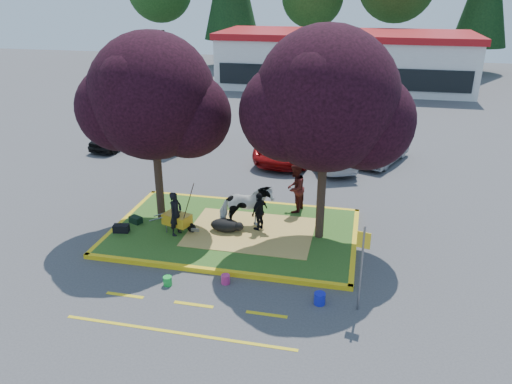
% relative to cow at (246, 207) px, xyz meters
% --- Properties ---
extents(ground, '(90.00, 90.00, 0.00)m').
position_rel_cow_xyz_m(ground, '(-0.36, -0.34, -0.91)').
color(ground, '#424244').
rests_on(ground, ground).
extents(median_island, '(8.00, 5.00, 0.15)m').
position_rel_cow_xyz_m(median_island, '(-0.36, -0.34, -0.83)').
color(median_island, '#2B5B1C').
rests_on(median_island, ground).
extents(curb_near, '(8.30, 0.16, 0.15)m').
position_rel_cow_xyz_m(curb_near, '(-0.36, -2.92, -0.83)').
color(curb_near, yellow).
rests_on(curb_near, ground).
extents(curb_far, '(8.30, 0.16, 0.15)m').
position_rel_cow_xyz_m(curb_far, '(-0.36, 2.24, -0.83)').
color(curb_far, yellow).
rests_on(curb_far, ground).
extents(curb_left, '(0.16, 5.30, 0.15)m').
position_rel_cow_xyz_m(curb_left, '(-4.44, -0.34, -0.83)').
color(curb_left, yellow).
rests_on(curb_left, ground).
extents(curb_right, '(0.16, 5.30, 0.15)m').
position_rel_cow_xyz_m(curb_right, '(3.72, -0.34, -0.83)').
color(curb_right, yellow).
rests_on(curb_right, ground).
extents(straw_bedding, '(4.20, 3.00, 0.01)m').
position_rel_cow_xyz_m(straw_bedding, '(0.24, -0.34, -0.75)').
color(straw_bedding, '#E5C05E').
rests_on(straw_bedding, median_island).
extents(tree_purple_left, '(5.06, 4.20, 6.51)m').
position_rel_cow_xyz_m(tree_purple_left, '(-3.14, 0.04, 3.45)').
color(tree_purple_left, black).
rests_on(tree_purple_left, median_island).
extents(tree_purple_right, '(5.30, 4.40, 6.82)m').
position_rel_cow_xyz_m(tree_purple_right, '(2.56, -0.16, 3.65)').
color(tree_purple_right, black).
rests_on(tree_purple_right, median_island).
extents(fire_lane_stripe_a, '(1.10, 0.12, 0.01)m').
position_rel_cow_xyz_m(fire_lane_stripe_a, '(-2.36, -4.54, -0.91)').
color(fire_lane_stripe_a, yellow).
rests_on(fire_lane_stripe_a, ground).
extents(fire_lane_stripe_b, '(1.10, 0.12, 0.01)m').
position_rel_cow_xyz_m(fire_lane_stripe_b, '(-0.36, -4.54, -0.91)').
color(fire_lane_stripe_b, yellow).
rests_on(fire_lane_stripe_b, ground).
extents(fire_lane_stripe_c, '(1.10, 0.12, 0.01)m').
position_rel_cow_xyz_m(fire_lane_stripe_c, '(1.64, -4.54, -0.91)').
color(fire_lane_stripe_c, yellow).
rests_on(fire_lane_stripe_c, ground).
extents(fire_lane_long, '(6.00, 0.10, 0.01)m').
position_rel_cow_xyz_m(fire_lane_long, '(-0.36, -5.74, -0.91)').
color(fire_lane_long, yellow).
rests_on(fire_lane_long, ground).
extents(retail_building, '(20.40, 8.40, 4.40)m').
position_rel_cow_xyz_m(retail_building, '(1.64, 27.64, 1.34)').
color(retail_building, silver).
rests_on(retail_building, ground).
extents(cow, '(1.98, 1.50, 1.52)m').
position_rel_cow_xyz_m(cow, '(0.00, 0.00, 0.00)').
color(cow, silver).
rests_on(cow, median_island).
extents(calf, '(1.08, 0.69, 0.44)m').
position_rel_cow_xyz_m(calf, '(-0.62, -0.48, -0.54)').
color(calf, black).
rests_on(calf, median_island).
extents(handler, '(0.49, 0.62, 1.51)m').
position_rel_cow_xyz_m(handler, '(-2.16, -1.03, -0.01)').
color(handler, black).
rests_on(handler, median_island).
extents(visitor_a, '(0.86, 1.01, 1.82)m').
position_rel_cow_xyz_m(visitor_a, '(1.44, 1.67, 0.15)').
color(visitor_a, '#431413').
rests_on(visitor_a, median_island).
extents(visitor_b, '(0.64, 0.86, 1.36)m').
position_rel_cow_xyz_m(visitor_b, '(0.49, -0.09, -0.08)').
color(visitor_b, black).
rests_on(visitor_b, median_island).
extents(wheelbarrow, '(1.65, 0.79, 0.62)m').
position_rel_cow_xyz_m(wheelbarrow, '(-2.21, -0.81, -0.33)').
color(wheelbarrow, black).
rests_on(wheelbarrow, median_island).
extents(gear_bag_dark, '(0.56, 0.37, 0.26)m').
position_rel_cow_xyz_m(gear_bag_dark, '(-4.06, -1.30, -0.63)').
color(gear_bag_dark, black).
rests_on(gear_bag_dark, median_island).
extents(gear_bag_green, '(0.51, 0.42, 0.23)m').
position_rel_cow_xyz_m(gear_bag_green, '(-3.89, -0.54, -0.64)').
color(gear_bag_green, black).
rests_on(gear_bag_green, median_island).
extents(sign_post, '(0.34, 0.11, 2.46)m').
position_rel_cow_xyz_m(sign_post, '(3.94, -3.79, 0.60)').
color(sign_post, slate).
rests_on(sign_post, ground).
extents(bucket_green, '(0.26, 0.26, 0.27)m').
position_rel_cow_xyz_m(bucket_green, '(-1.39, -3.80, -0.77)').
color(bucket_green, green).
rests_on(bucket_green, ground).
extents(bucket_pink, '(0.31, 0.31, 0.27)m').
position_rel_cow_xyz_m(bucket_pink, '(0.20, -3.36, -0.77)').
color(bucket_pink, '#CD2D75').
rests_on(bucket_pink, ground).
extents(bucket_blue, '(0.38, 0.38, 0.33)m').
position_rel_cow_xyz_m(bucket_blue, '(2.93, -3.76, -0.74)').
color(bucket_blue, '#1822C2').
rests_on(bucket_blue, ground).
extents(car_black, '(1.92, 3.69, 1.20)m').
position_rel_cow_xyz_m(car_black, '(-8.92, 7.97, -0.31)').
color(car_black, black).
rests_on(car_black, ground).
extents(car_silver, '(2.89, 5.03, 1.57)m').
position_rel_cow_xyz_m(car_silver, '(-5.65, 9.15, -0.13)').
color(car_silver, '#A0A3A8').
rests_on(car_silver, ground).
extents(car_red, '(3.28, 5.76, 1.51)m').
position_rel_cow_xyz_m(car_red, '(0.27, 8.19, -0.15)').
color(car_red, '#970C0D').
rests_on(car_red, ground).
extents(car_white, '(3.28, 4.67, 1.26)m').
position_rel_cow_xyz_m(car_white, '(2.21, 7.41, -0.28)').
color(car_white, silver).
rests_on(car_white, ground).
extents(car_grey, '(2.62, 3.91, 1.22)m').
position_rel_cow_xyz_m(car_grey, '(4.71, 8.43, -0.30)').
color(car_grey, slate).
rests_on(car_grey, ground).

